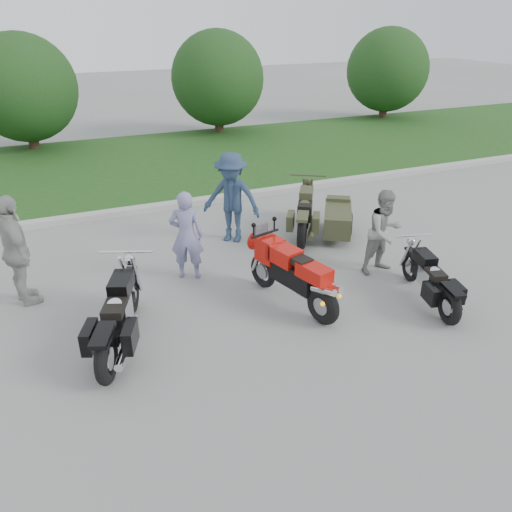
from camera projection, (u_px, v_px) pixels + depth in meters
name	position (u px, v px, depth m)	size (l,w,h in m)	color
ground	(263.00, 333.00, 7.82)	(80.00, 80.00, 0.00)	gray
curb	(169.00, 205.00, 12.74)	(60.00, 0.30, 0.15)	#A7A49D
grass_strip	(137.00, 165.00, 16.17)	(60.00, 8.00, 0.14)	#2E571E
tree_mid_left	(23.00, 88.00, 16.95)	(3.60, 3.60, 4.00)	#3F2B1C
tree_mid_right	(218.00, 78.00, 19.41)	(3.60, 3.60, 4.00)	#3F2B1C
tree_far_right	(387.00, 70.00, 22.23)	(3.60, 3.60, 4.00)	#3F2B1C
sportbike_red	(293.00, 273.00, 8.31)	(0.78, 2.13, 1.03)	black
cruiser_left	(118.00, 319.00, 7.30)	(1.03, 2.34, 0.94)	black
cruiser_right	(432.00, 282.00, 8.46)	(0.63, 2.00, 0.78)	black
cruiser_sidecar	(324.00, 217.00, 11.03)	(1.88, 2.25, 0.93)	black
person_stripe	(187.00, 235.00, 9.11)	(0.62, 0.41, 1.70)	#7978A4
person_grey	(385.00, 232.00, 9.35)	(0.79, 0.62, 1.63)	gray
person_denim	(232.00, 198.00, 10.57)	(1.26, 0.72, 1.95)	navy
person_back	(17.00, 252.00, 8.23)	(1.13, 0.47, 1.93)	#9B9B96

